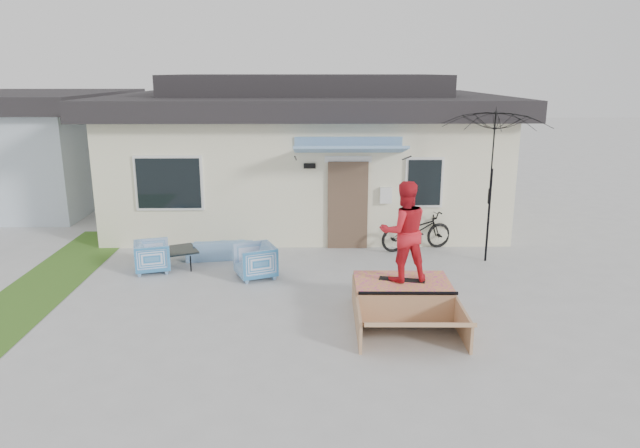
{
  "coord_description": "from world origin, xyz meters",
  "views": [
    {
      "loc": [
        0.13,
        -8.9,
        4.13
      ],
      "look_at": [
        0.3,
        1.8,
        1.3
      ],
      "focal_mm": 32.42,
      "sensor_mm": 36.0,
      "label": 1
    }
  ],
  "objects_px": {
    "armchair_right": "(255,260)",
    "skate_ramp": "(402,296)",
    "loveseat": "(220,245)",
    "skateboard": "(402,279)",
    "skater": "(404,230)",
    "patio_umbrella": "(491,184)",
    "coffee_table": "(178,258)",
    "bicycle": "(416,226)",
    "armchair_left": "(152,255)"
  },
  "relations": [
    {
      "from": "armchair_right",
      "to": "bicycle",
      "type": "height_order",
      "value": "bicycle"
    },
    {
      "from": "skate_ramp",
      "to": "skater",
      "type": "relative_size",
      "value": 1.26
    },
    {
      "from": "loveseat",
      "to": "armchair_right",
      "type": "xyz_separation_m",
      "value": [
        0.93,
        -1.32,
        0.09
      ]
    },
    {
      "from": "skateboard",
      "to": "skater",
      "type": "height_order",
      "value": "skater"
    },
    {
      "from": "loveseat",
      "to": "bicycle",
      "type": "bearing_deg",
      "value": 178.49
    },
    {
      "from": "loveseat",
      "to": "skate_ramp",
      "type": "distance_m",
      "value": 4.82
    },
    {
      "from": "loveseat",
      "to": "armchair_right",
      "type": "height_order",
      "value": "armchair_right"
    },
    {
      "from": "armchair_left",
      "to": "skateboard",
      "type": "height_order",
      "value": "armchair_left"
    },
    {
      "from": "armchair_right",
      "to": "skateboard",
      "type": "distance_m",
      "value": 3.26
    },
    {
      "from": "bicycle",
      "to": "patio_umbrella",
      "type": "relative_size",
      "value": 0.71
    },
    {
      "from": "loveseat",
      "to": "skate_ramp",
      "type": "bearing_deg",
      "value": 131.54
    },
    {
      "from": "armchair_left",
      "to": "skate_ramp",
      "type": "distance_m",
      "value": 5.44
    },
    {
      "from": "coffee_table",
      "to": "patio_umbrella",
      "type": "height_order",
      "value": "patio_umbrella"
    },
    {
      "from": "patio_umbrella",
      "to": "skateboard",
      "type": "relative_size",
      "value": 3.13
    },
    {
      "from": "patio_umbrella",
      "to": "armchair_right",
      "type": "bearing_deg",
      "value": -168.84
    },
    {
      "from": "armchair_right",
      "to": "skater",
      "type": "bearing_deg",
      "value": 35.97
    },
    {
      "from": "bicycle",
      "to": "patio_umbrella",
      "type": "height_order",
      "value": "patio_umbrella"
    },
    {
      "from": "armchair_right",
      "to": "skate_ramp",
      "type": "xyz_separation_m",
      "value": [
        2.76,
        -1.78,
        -0.11
      ]
    },
    {
      "from": "armchair_left",
      "to": "skater",
      "type": "height_order",
      "value": "skater"
    },
    {
      "from": "armchair_left",
      "to": "coffee_table",
      "type": "distance_m",
      "value": 0.58
    },
    {
      "from": "armchair_right",
      "to": "skate_ramp",
      "type": "height_order",
      "value": "armchair_right"
    },
    {
      "from": "coffee_table",
      "to": "bicycle",
      "type": "distance_m",
      "value": 5.55
    },
    {
      "from": "armchair_right",
      "to": "coffee_table",
      "type": "xyz_separation_m",
      "value": [
        -1.76,
        0.73,
        -0.19
      ]
    },
    {
      "from": "loveseat",
      "to": "skate_ramp",
      "type": "height_order",
      "value": "loveseat"
    },
    {
      "from": "armchair_left",
      "to": "skate_ramp",
      "type": "xyz_separation_m",
      "value": [
        4.98,
        -2.2,
        -0.09
      ]
    },
    {
      "from": "loveseat",
      "to": "skateboard",
      "type": "xyz_separation_m",
      "value": [
        3.69,
        -3.05,
        0.28
      ]
    },
    {
      "from": "skateboard",
      "to": "skater",
      "type": "relative_size",
      "value": 0.46
    },
    {
      "from": "armchair_left",
      "to": "armchair_right",
      "type": "xyz_separation_m",
      "value": [
        2.22,
        -0.41,
        0.02
      ]
    },
    {
      "from": "loveseat",
      "to": "patio_umbrella",
      "type": "distance_m",
      "value": 6.19
    },
    {
      "from": "armchair_left",
      "to": "patio_umbrella",
      "type": "height_order",
      "value": "patio_umbrella"
    },
    {
      "from": "loveseat",
      "to": "patio_umbrella",
      "type": "relative_size",
      "value": 0.6
    },
    {
      "from": "armchair_left",
      "to": "skater",
      "type": "xyz_separation_m",
      "value": [
        4.98,
        -2.14,
        1.12
      ]
    },
    {
      "from": "patio_umbrella",
      "to": "skate_ramp",
      "type": "height_order",
      "value": "patio_umbrella"
    },
    {
      "from": "armchair_right",
      "to": "skate_ramp",
      "type": "bearing_deg",
      "value": 35.14
    },
    {
      "from": "loveseat",
      "to": "coffee_table",
      "type": "height_order",
      "value": "loveseat"
    },
    {
      "from": "skateboard",
      "to": "bicycle",
      "type": "bearing_deg",
      "value": 89.85
    },
    {
      "from": "patio_umbrella",
      "to": "coffee_table",
      "type": "bearing_deg",
      "value": -177.72
    },
    {
      "from": "patio_umbrella",
      "to": "skateboard",
      "type": "xyz_separation_m",
      "value": [
        -2.32,
        -2.73,
        -1.17
      ]
    },
    {
      "from": "loveseat",
      "to": "armchair_right",
      "type": "relative_size",
      "value": 1.98
    },
    {
      "from": "patio_umbrella",
      "to": "skateboard",
      "type": "distance_m",
      "value": 3.77
    },
    {
      "from": "patio_umbrella",
      "to": "skate_ramp",
      "type": "bearing_deg",
      "value": -129.83
    },
    {
      "from": "patio_umbrella",
      "to": "skater",
      "type": "xyz_separation_m",
      "value": [
        -2.32,
        -2.73,
        -0.26
      ]
    },
    {
      "from": "skate_ramp",
      "to": "skateboard",
      "type": "relative_size",
      "value": 2.75
    },
    {
      "from": "coffee_table",
      "to": "skater",
      "type": "distance_m",
      "value": 5.31
    },
    {
      "from": "loveseat",
      "to": "skater",
      "type": "height_order",
      "value": "skater"
    },
    {
      "from": "armchair_right",
      "to": "skateboard",
      "type": "height_order",
      "value": "armchair_right"
    },
    {
      "from": "loveseat",
      "to": "skateboard",
      "type": "height_order",
      "value": "skateboard"
    },
    {
      "from": "armchair_left",
      "to": "loveseat",
      "type": "bearing_deg",
      "value": -71.04
    },
    {
      "from": "bicycle",
      "to": "patio_umbrella",
      "type": "distance_m",
      "value": 2.04
    },
    {
      "from": "skate_ramp",
      "to": "coffee_table",
      "type": "bearing_deg",
      "value": 152.08
    }
  ]
}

